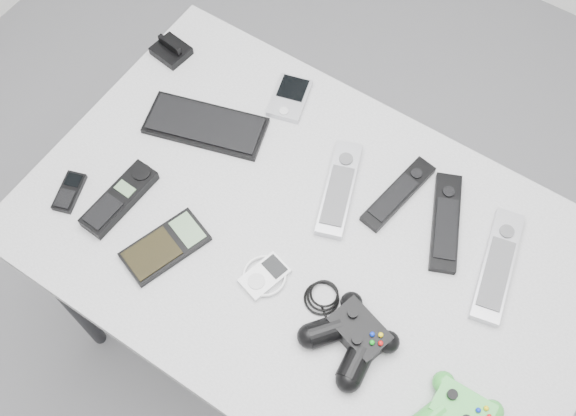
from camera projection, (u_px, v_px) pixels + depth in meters
The scene contains 14 objects.
floor at pixel (311, 382), 1.95m from camera, with size 3.50×3.50×0.00m, color slate.
desk at pixel (308, 252), 1.38m from camera, with size 1.13×0.73×0.76m.
pda_keyboard at pixel (206, 125), 1.44m from camera, with size 0.26×0.11×0.02m, color black.
dock_bracket at pixel (170, 48), 1.52m from camera, with size 0.08×0.07×0.04m, color black.
pda at pixel (290, 98), 1.47m from camera, with size 0.07×0.11×0.02m, color #A9AAB1.
remote_silver_a at pixel (339, 188), 1.36m from camera, with size 0.05×0.22×0.02m, color #A9AAB1.
remote_black_a at pixel (398, 193), 1.36m from camera, with size 0.04×0.19×0.02m, color black.
remote_black_b at pixel (446, 222), 1.33m from camera, with size 0.05×0.21×0.02m, color black.
remote_silver_b at pixel (497, 265), 1.29m from camera, with size 0.05×0.24×0.02m, color #B1B0B7.
mobile_phone at pixel (69, 192), 1.37m from camera, with size 0.04×0.09×0.02m, color black.
cordless_handset at pixel (119, 198), 1.35m from camera, with size 0.05×0.18×0.03m, color black.
calculator at pixel (165, 246), 1.31m from camera, with size 0.08×0.16×0.02m, color black.
mp3_player at pixel (264, 276), 1.28m from camera, with size 0.09×0.09×0.02m, color silver.
controller_black at pixel (353, 336), 1.21m from camera, with size 0.25×0.16×0.05m, color black, non-canonical shape.
Camera 1 is at (0.19, -0.41, 1.96)m, focal length 42.00 mm.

